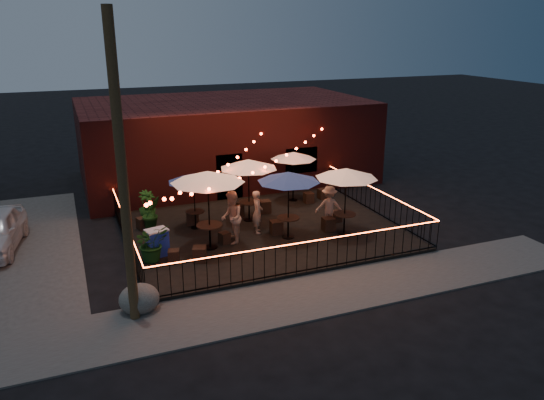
{
  "coord_description": "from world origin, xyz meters",
  "views": [
    {
      "loc": [
        -6.65,
        -15.66,
        7.53
      ],
      "look_at": [
        0.28,
        1.64,
        1.4
      ],
      "focal_mm": 35.0,
      "sensor_mm": 36.0,
      "label": 1
    }
  ],
  "objects": [
    {
      "name": "cafe_table_4",
      "position": [
        2.7,
        0.47,
        2.44
      ],
      "size": [
        2.51,
        2.51,
        2.51
      ],
      "rotation": [
        0.0,
        0.0,
        0.11
      ],
      "color": "black",
      "rests_on": "patio"
    },
    {
      "name": "fence_front",
      "position": [
        0.0,
        -2.0,
        0.66
      ],
      "size": [
        10.0,
        0.04,
        1.04
      ],
      "color": "black",
      "rests_on": "patio"
    },
    {
      "name": "potted_shrub_c",
      "position": [
        -3.87,
        4.61,
        0.76
      ],
      "size": [
        0.9,
        0.9,
        1.21
      ],
      "primitive_type": "imported",
      "rotation": [
        0.0,
        0.0,
        0.44
      ],
      "color": "#113F14",
      "rests_on": "patio"
    },
    {
      "name": "potted_shrub_b",
      "position": [
        -3.88,
        3.47,
        0.81
      ],
      "size": [
        0.9,
        0.83,
        1.32
      ],
      "primitive_type": "imported",
      "rotation": [
        0.0,
        0.0,
        0.41
      ],
      "color": "#0C360A",
      "rests_on": "patio"
    },
    {
      "name": "patio",
      "position": [
        0.0,
        2.0,
        0.07
      ],
      "size": [
        10.0,
        8.0,
        0.15
      ],
      "primitive_type": "cube",
      "color": "black",
      "rests_on": "ground"
    },
    {
      "name": "fence_left",
      "position": [
        -5.0,
        2.0,
        0.66
      ],
      "size": [
        0.04,
        8.0,
        1.04
      ],
      "rotation": [
        0.0,
        0.0,
        1.57
      ],
      "color": "black",
      "rests_on": "patio"
    },
    {
      "name": "patron_a",
      "position": [
        -0.26,
        1.76,
        0.96
      ],
      "size": [
        0.52,
        0.67,
        1.63
      ],
      "primitive_type": "imported",
      "rotation": [
        0.0,
        0.0,
        1.33
      ],
      "color": "beige",
      "rests_on": "patio"
    },
    {
      "name": "bistro_chair_6",
      "position": [
        -0.36,
        3.74,
        0.41
      ],
      "size": [
        0.49,
        0.49,
        0.51
      ],
      "primitive_type": "cube",
      "rotation": [
        0.0,
        0.0,
        -0.15
      ],
      "color": "black",
      "rests_on": "patio"
    },
    {
      "name": "bistro_chair_10",
      "position": [
        3.03,
        4.22,
        0.38
      ],
      "size": [
        0.4,
        0.4,
        0.46
      ],
      "primitive_type": "cube",
      "rotation": [
        0.0,
        0.0,
        -0.03
      ],
      "color": "black",
      "rests_on": "patio"
    },
    {
      "name": "festoon_lights",
      "position": [
        -1.01,
        1.7,
        2.52
      ],
      "size": [
        10.02,
        8.72,
        1.32
      ],
      "color": "#FE3415",
      "rests_on": "ground"
    },
    {
      "name": "bistro_chair_2",
      "position": [
        -4.22,
        3.7,
        0.38
      ],
      "size": [
        0.47,
        0.47,
        0.45
      ],
      "primitive_type": "cube",
      "rotation": [
        0.0,
        0.0,
        0.27
      ],
      "color": "black",
      "rests_on": "patio"
    },
    {
      "name": "bistro_chair_5",
      "position": [
        0.34,
        1.36,
        0.4
      ],
      "size": [
        0.46,
        0.46,
        0.5
      ],
      "primitive_type": "cube",
      "rotation": [
        0.0,
        0.0,
        3.05
      ],
      "color": "black",
      "rests_on": "patio"
    },
    {
      "name": "bistro_chair_11",
      "position": [
        3.87,
        4.51,
        0.37
      ],
      "size": [
        0.4,
        0.4,
        0.45
      ],
      "primitive_type": "cube",
      "rotation": [
        0.0,
        0.0,
        3.19
      ],
      "color": "black",
      "rests_on": "patio"
    },
    {
      "name": "cafe_table_0",
      "position": [
        -2.31,
        1.0,
        2.69
      ],
      "size": [
        3.18,
        3.18,
        2.78
      ],
      "rotation": [
        0.0,
        0.0,
        -0.32
      ],
      "color": "black",
      "rests_on": "patio"
    },
    {
      "name": "cafe_table_5",
      "position": [
        2.55,
        4.8,
        2.15
      ],
      "size": [
        2.63,
        2.63,
        2.19
      ],
      "rotation": [
        0.0,
        0.0,
        -0.42
      ],
      "color": "black",
      "rests_on": "patio"
    },
    {
      "name": "patron_c",
      "position": [
        2.53,
        1.38,
        0.95
      ],
      "size": [
        1.18,
        0.95,
        1.6
      ],
      "primitive_type": "imported",
      "rotation": [
        0.0,
        0.0,
        2.74
      ],
      "color": "#D5B38F",
      "rests_on": "patio"
    },
    {
      "name": "patron_b",
      "position": [
        -1.45,
        1.18,
        1.1
      ],
      "size": [
        0.93,
        1.07,
        1.9
      ],
      "primitive_type": "imported",
      "rotation": [
        0.0,
        0.0,
        -1.83
      ],
      "color": "#CDA38C",
      "rests_on": "patio"
    },
    {
      "name": "boulder",
      "position": [
        -5.22,
        -2.25,
        0.39
      ],
      "size": [
        1.17,
        1.06,
        0.78
      ],
      "primitive_type": "ellipsoid",
      "rotation": [
        0.0,
        0.0,
        0.24
      ],
      "color": "#474742",
      "rests_on": "ground"
    },
    {
      "name": "bistro_chair_1",
      "position": [
        -2.93,
        0.04,
        0.4
      ],
      "size": [
        0.55,
        0.55,
        0.51
      ],
      "primitive_type": "cube",
      "rotation": [
        0.0,
        0.0,
        2.79
      ],
      "color": "black",
      "rests_on": "patio"
    },
    {
      "name": "bistro_chair_0",
      "position": [
        -3.73,
        0.29,
        0.36
      ],
      "size": [
        0.44,
        0.44,
        0.43
      ],
      "primitive_type": "cube",
      "rotation": [
        0.0,
        0.0,
        -0.26
      ],
      "color": "black",
      "rests_on": "patio"
    },
    {
      "name": "bistro_chair_7",
      "position": [
        0.81,
        3.74,
        0.4
      ],
      "size": [
        0.48,
        0.48,
        0.51
      ],
      "primitive_type": "cube",
      "rotation": [
        0.0,
        0.0,
        3.01
      ],
      "color": "black",
      "rests_on": "patio"
    },
    {
      "name": "bistro_chair_4",
      "position": [
        -1.72,
        1.21,
        0.35
      ],
      "size": [
        0.43,
        0.43,
        0.41
      ],
      "primitive_type": "cube",
      "rotation": [
        0.0,
        0.0,
        0.31
      ],
      "color": "black",
      "rests_on": "patio"
    },
    {
      "name": "cafe_table_3",
      "position": [
        -0.11,
        3.12,
        2.43
      ],
      "size": [
        2.54,
        2.54,
        2.49
      ],
      "rotation": [
        0.0,
        0.0,
        0.13
      ],
      "color": "black",
      "rests_on": "patio"
    },
    {
      "name": "fence_right",
      "position": [
        5.0,
        2.0,
        0.66
      ],
      "size": [
        0.04,
        8.0,
        1.04
      ],
      "rotation": [
        0.0,
        0.0,
        1.57
      ],
      "color": "black",
      "rests_on": "patio"
    },
    {
      "name": "brick_building",
      "position": [
        1.0,
        9.99,
        2.0
      ],
      "size": [
        14.0,
        8.0,
        4.0
      ],
      "color": "#3E1110",
      "rests_on": "ground"
    },
    {
      "name": "sidewalk",
      "position": [
        0.0,
        -3.25,
        0.03
      ],
      "size": [
        18.0,
        2.5,
        0.05
      ],
      "primitive_type": "cube",
      "color": "#43413E",
      "rests_on": "ground"
    },
    {
      "name": "ground",
      "position": [
        0.0,
        0.0,
        0.0
      ],
      "size": [
        110.0,
        110.0,
        0.0
      ],
      "primitive_type": "plane",
      "color": "black",
      "rests_on": "ground"
    },
    {
      "name": "utility_pole",
      "position": [
        -5.4,
        -2.6,
        4.0
      ],
      "size": [
        0.26,
        0.26,
        8.0
      ],
      "primitive_type": "cylinder",
      "color": "#3C2E18",
      "rests_on": "ground"
    },
    {
      "name": "potted_shrub_a",
      "position": [
        -4.36,
        0.7,
        0.77
      ],
      "size": [
        1.39,
        1.3,
        1.23
      ],
      "primitive_type": "imported",
      "rotation": [
        0.0,
        0.0,
        0.38
      ],
      "color": "#1B400E",
      "rests_on": "patio"
    },
    {
      "name": "cafe_table_1",
      "position": [
        -2.31,
        3.08,
        2.12
      ],
      "size": [
        2.36,
        2.36,
        2.16
      ],
      "rotation": [
        0.0,
        0.0,
        0.24
      ],
      "color": "black",
      "rests_on": "patio"
    },
    {
      "name": "bistro_chair_3",
      "position": [
        -2.33,
        3.47,
        0.41
      ],
      "size": [
        0.56,
        0.56,
        0.51
      ],
      "primitive_type": "cube",
      "rotation": [
        0.0,
        0.0,
        2.79
      ],
      "color": "black",
      "rests_on": "patio"
    },
    {
      "name": "bistro_chair_9",
      "position": [
        3.04,
        1.69,
        0.36
      ],
      "size": [
        0.38,
        0.38,
        0.43
      ],
      "primitive_type": "cube",
      "rotation": [
        0.0,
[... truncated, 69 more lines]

